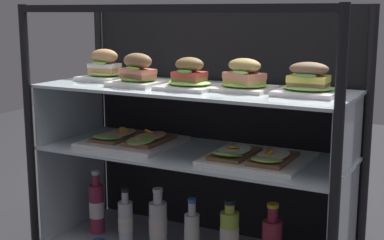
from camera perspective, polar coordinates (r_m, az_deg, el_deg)
name	(u,v)px	position (r m, az deg, el deg)	size (l,w,h in m)	color
case_frame	(209,121)	(2.15, 1.73, -0.10)	(1.19, 0.47, 0.95)	black
riser_lower_tier	(192,204)	(2.10, 0.00, -8.52)	(1.12, 0.41, 0.38)	silver
shelf_lower_glass	(192,153)	(2.05, 0.00, -3.40)	(1.14, 0.43, 0.01)	silver
riser_upper_tier	(192,121)	(2.02, 0.00, -0.15)	(1.12, 0.41, 0.23)	silver
shelf_upper_glass	(192,89)	(2.00, 0.00, 3.18)	(1.14, 0.43, 0.01)	silver
plated_roll_sandwich_mid_right	(105,68)	(2.23, -8.91, 5.22)	(0.17, 0.17, 0.12)	white
plated_roll_sandwich_near_right_corner	(138,73)	(2.05, -5.56, 4.76)	(0.18, 0.18, 0.12)	white
plated_roll_sandwich_far_right	(189,78)	(1.96, -0.27, 4.32)	(0.19, 0.19, 0.11)	white
plated_roll_sandwich_near_left_corner	(244,78)	(1.93, 5.35, 4.30)	(0.19, 0.19, 0.11)	white
plated_roll_sandwich_far_left	(308,83)	(1.86, 11.78, 3.74)	(0.20, 0.20, 0.11)	white
open_sandwich_tray_center	(133,140)	(2.16, -6.03, -2.00)	(0.34, 0.32, 0.06)	white
open_sandwich_tray_right_of_center	(255,157)	(1.92, 6.49, -3.73)	(0.34, 0.32, 0.06)	white
juice_bottle_back_left	(97,207)	(2.34, -9.69, -8.73)	(0.06, 0.06, 0.26)	#972A49
juice_bottle_front_second	(126,220)	(2.26, -6.79, -10.11)	(0.06, 0.06, 0.21)	white
juice_bottle_front_middle	(158,223)	(2.19, -3.48, -10.43)	(0.07, 0.07, 0.23)	white
juice_bottle_front_fourth	(192,232)	(2.12, -0.01, -11.40)	(0.06, 0.06, 0.22)	white
juice_bottle_tucked_behind	(229,237)	(2.03, 3.84, -11.78)	(0.07, 0.07, 0.24)	#AFD54A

